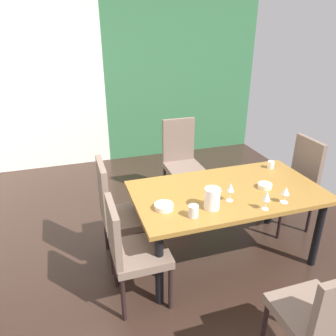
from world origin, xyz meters
TOP-DOWN VIEW (x-y plane):
  - ground_plane at (0.00, 0.00)m, footprint 5.24×5.50m
  - back_panel_interior at (-1.29, 2.70)m, footprint 2.66×0.10m
  - garden_window_panel at (1.33, 2.70)m, footprint 2.58×0.10m
  - dining_table at (0.73, -0.20)m, footprint 1.74×0.95m
  - chair_left_near at (-0.24, -0.47)m, footprint 0.45×0.44m
  - chair_right_far at (1.72, 0.07)m, footprint 0.44×0.44m
  - chair_head_near at (0.74, -1.47)m, footprint 0.44×0.44m
  - chair_left_far at (-0.25, 0.07)m, footprint 0.45×0.44m
  - chair_head_far at (0.75, 1.08)m, footprint 0.44×0.45m
  - wine_glass_east at (0.87, -0.59)m, footprint 0.06×0.06m
  - wine_glass_left at (1.09, -0.54)m, footprint 0.07×0.07m
  - wine_glass_west at (0.66, -0.38)m, footprint 0.06×0.06m
  - serving_bowl_north at (0.08, -0.33)m, footprint 0.16×0.16m
  - serving_bowl_near_window at (1.08, -0.26)m, footprint 0.13×0.13m
  - cup_front at (1.39, 0.11)m, footprint 0.07×0.07m
  - cup_center at (0.27, -0.51)m, footprint 0.08×0.08m
  - pitcher_right at (0.46, -0.44)m, footprint 0.15×0.13m

SIDE VIEW (x-z plane):
  - ground_plane at x=0.00m, z-range -0.02..0.00m
  - chair_head_near at x=0.74m, z-range 0.06..0.99m
  - chair_left_near at x=-0.24m, z-range 0.06..1.00m
  - chair_right_far at x=1.72m, z-range 0.05..1.08m
  - chair_left_far at x=-0.25m, z-range 0.04..1.09m
  - chair_head_far at x=0.75m, z-range 0.04..1.09m
  - dining_table at x=0.73m, z-range 0.29..1.03m
  - serving_bowl_near_window at x=1.08m, z-range 0.75..0.79m
  - serving_bowl_north at x=0.08m, z-range 0.75..0.79m
  - cup_front at x=1.39m, z-range 0.75..0.82m
  - cup_center at x=0.27m, z-range 0.75..0.84m
  - pitcher_right at x=0.46m, z-range 0.75..0.93m
  - wine_glass_left at x=1.09m, z-range 0.78..0.92m
  - wine_glass_east at x=0.87m, z-range 0.78..0.95m
  - wine_glass_west at x=0.66m, z-range 0.78..0.95m
  - back_panel_interior at x=-1.29m, z-range 0.00..2.63m
  - garden_window_panel at x=1.33m, z-range 0.00..2.63m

